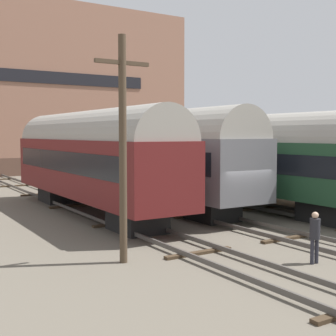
{
  "coord_description": "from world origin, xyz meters",
  "views": [
    {
      "loc": [
        -13.1,
        -15.53,
        4.01
      ],
      "look_at": [
        0.0,
        5.71,
        2.2
      ],
      "focal_mm": 50.0,
      "sensor_mm": 36.0,
      "label": 1
    }
  ],
  "objects_px": {
    "train_car_green": "(249,155)",
    "person_worker": "(315,233)",
    "utility_pole": "(123,145)",
    "train_car_maroon": "(90,156)",
    "train_car_grey": "(158,153)",
    "bench": "(303,179)"
  },
  "relations": [
    {
      "from": "train_car_green",
      "to": "person_worker",
      "type": "height_order",
      "value": "train_car_green"
    },
    {
      "from": "person_worker",
      "to": "train_car_green",
      "type": "bearing_deg",
      "value": 58.76
    },
    {
      "from": "train_car_green",
      "to": "utility_pole",
      "type": "bearing_deg",
      "value": -149.02
    },
    {
      "from": "utility_pole",
      "to": "train_car_maroon",
      "type": "bearing_deg",
      "value": 73.93
    },
    {
      "from": "train_car_grey",
      "to": "bench",
      "type": "xyz_separation_m",
      "value": [
        6.96,
        -4.17,
        -1.48
      ]
    },
    {
      "from": "person_worker",
      "to": "utility_pole",
      "type": "bearing_deg",
      "value": 146.87
    },
    {
      "from": "train_car_green",
      "to": "person_worker",
      "type": "xyz_separation_m",
      "value": [
        -5.93,
        -9.78,
        -1.88
      ]
    },
    {
      "from": "train_car_grey",
      "to": "train_car_maroon",
      "type": "bearing_deg",
      "value": -174.24
    },
    {
      "from": "train_car_green",
      "to": "train_car_maroon",
      "type": "distance_m",
      "value": 8.66
    },
    {
      "from": "train_car_grey",
      "to": "person_worker",
      "type": "distance_m",
      "value": 12.87
    },
    {
      "from": "train_car_green",
      "to": "bench",
      "type": "xyz_separation_m",
      "value": [
        2.8,
        -1.36,
        -1.36
      ]
    },
    {
      "from": "train_car_grey",
      "to": "train_car_maroon",
      "type": "relative_size",
      "value": 0.99
    },
    {
      "from": "train_car_maroon",
      "to": "bench",
      "type": "relative_size",
      "value": 10.92
    },
    {
      "from": "train_car_green",
      "to": "train_car_maroon",
      "type": "bearing_deg",
      "value": 164.02
    },
    {
      "from": "train_car_green",
      "to": "train_car_grey",
      "type": "bearing_deg",
      "value": 146.03
    },
    {
      "from": "train_car_green",
      "to": "bench",
      "type": "height_order",
      "value": "train_car_green"
    },
    {
      "from": "bench",
      "to": "person_worker",
      "type": "bearing_deg",
      "value": -136.04
    },
    {
      "from": "utility_pole",
      "to": "person_worker",
      "type": "bearing_deg",
      "value": -33.13
    },
    {
      "from": "train_car_green",
      "to": "train_car_grey",
      "type": "xyz_separation_m",
      "value": [
        -4.16,
        2.81,
        0.12
      ]
    },
    {
      "from": "train_car_grey",
      "to": "bench",
      "type": "height_order",
      "value": "train_car_grey"
    },
    {
      "from": "bench",
      "to": "utility_pole",
      "type": "xyz_separation_m",
      "value": [
        -13.7,
        -5.18,
        2.17
      ]
    },
    {
      "from": "train_car_maroon",
      "to": "person_worker",
      "type": "distance_m",
      "value": 12.55
    }
  ]
}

